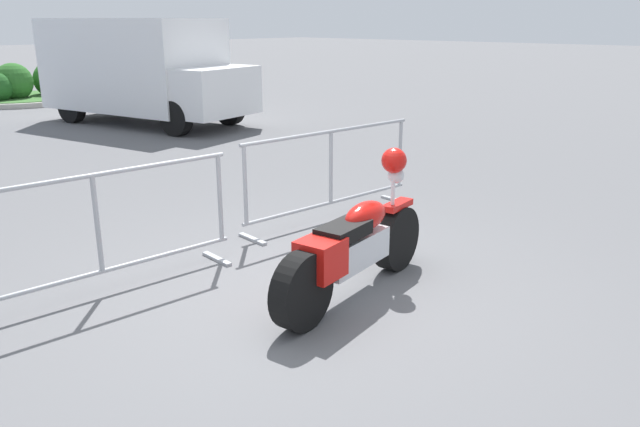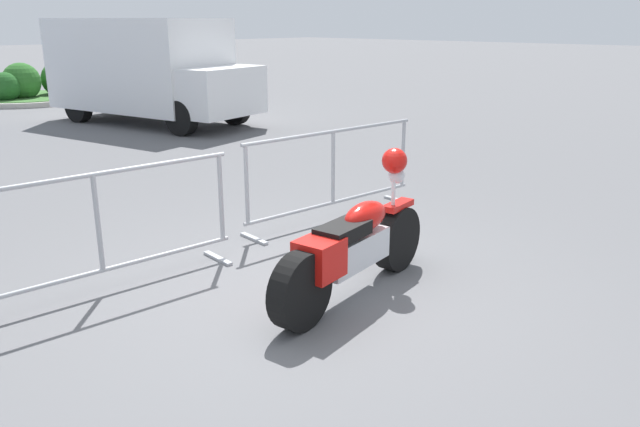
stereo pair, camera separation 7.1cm
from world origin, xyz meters
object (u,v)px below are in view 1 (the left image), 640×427
motorcycle (354,246)px  delivery_van (140,68)px  crowd_barrier_far (331,173)px  pedestrian (87,60)px  crowd_barrier_near (98,232)px

motorcycle → delivery_van: size_ratio=0.40×
motorcycle → crowd_barrier_far: size_ratio=0.83×
delivery_van → pedestrian: delivery_van is taller
motorcycle → crowd_barrier_far: (1.46, 1.60, 0.11)m
crowd_barrier_far → delivery_van: delivery_van is taller
motorcycle → crowd_barrier_near: motorcycle is taller
crowd_barrier_near → crowd_barrier_far: size_ratio=1.00×
crowd_barrier_near → crowd_barrier_far: (2.92, 0.00, 0.00)m
crowd_barrier_far → pedestrian: bearing=71.6°
crowd_barrier_near → delivery_van: size_ratio=0.48×
crowd_barrier_near → pedestrian: bearing=63.2°
pedestrian → crowd_barrier_far: bearing=-173.7°
motorcycle → pedestrian: pedestrian is taller
crowd_barrier_near → delivery_van: 9.67m
motorcycle → crowd_barrier_far: bearing=39.6°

